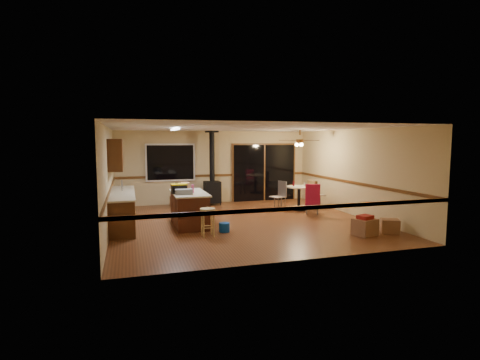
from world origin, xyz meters
name	(u,v)px	position (x,y,z in m)	size (l,w,h in m)	color
floor	(243,222)	(0.00, 0.00, 0.00)	(7.00, 7.00, 0.00)	brown
ceiling	(243,128)	(0.00, 0.00, 2.60)	(7.00, 7.00, 0.00)	silver
wall_back	(215,167)	(0.00, 3.50, 1.30)	(7.00, 7.00, 0.00)	tan
wall_front	(299,192)	(0.00, -3.50, 1.30)	(7.00, 7.00, 0.00)	tan
wall_left	(109,179)	(-3.50, 0.00, 1.30)	(7.00, 7.00, 0.00)	tan
wall_right	(354,173)	(3.50, 0.00, 1.30)	(7.00, 7.00, 0.00)	tan
chair_rail	(243,186)	(0.00, 0.00, 1.00)	(7.00, 7.00, 0.08)	#583516
window	(170,162)	(-1.60, 3.45, 1.50)	(1.72, 0.10, 1.32)	black
sliding_door	(264,173)	(1.90, 3.45, 1.05)	(2.52, 0.10, 2.10)	black
lower_cabinets	(123,210)	(-3.20, 0.50, 0.43)	(0.60, 3.00, 0.86)	#4D2A13
countertop	(122,193)	(-3.20, 0.50, 0.88)	(0.64, 3.04, 0.04)	#C4B998
upper_cabinets	(116,154)	(-3.33, 0.70, 1.90)	(0.35, 2.00, 0.80)	#4D2A13
kitchen_island	(189,209)	(-1.50, 0.00, 0.45)	(0.88, 1.68, 0.90)	#471E11
wood_stove	(212,184)	(-0.20, 3.05, 0.73)	(0.55, 0.50, 2.52)	black
ceiling_fan	(300,142)	(2.29, 1.24, 2.21)	(0.24, 0.24, 0.55)	brown
fluorescent_strip	(175,129)	(-1.80, 0.30, 2.56)	(0.10, 1.20, 0.04)	white
toolbox_grey	(184,192)	(-1.69, -0.36, 0.97)	(0.43, 0.24, 0.13)	slate
toolbox_black	(179,189)	(-1.78, -0.12, 1.01)	(0.39, 0.20, 0.21)	black
toolbox_yellow_lid	(179,184)	(-1.78, -0.12, 1.13)	(0.41, 0.22, 0.03)	gold
box_on_island	(185,186)	(-1.54, 0.46, 1.01)	(0.23, 0.32, 0.21)	brown
bottle_dark	(177,188)	(-1.82, 0.02, 1.03)	(0.07, 0.07, 0.26)	black
bottle_pink	(193,189)	(-1.42, -0.12, 1.01)	(0.07, 0.07, 0.21)	#D84C8C
bottle_white	(176,187)	(-1.79, 0.38, 0.99)	(0.06, 0.06, 0.19)	white
bar_stool	(208,222)	(-1.26, -1.22, 0.33)	(0.37, 0.37, 0.67)	tan
blue_bucket	(224,227)	(-0.78, -0.93, 0.11)	(0.27, 0.27, 0.23)	#0D48B7
dining_table	(299,194)	(2.29, 1.24, 0.53)	(0.82, 0.82, 0.78)	black
glass_red	(294,184)	(2.14, 1.34, 0.86)	(0.06, 0.06, 0.17)	#590C14
glass_cream	(305,184)	(2.47, 1.19, 0.84)	(0.05, 0.05, 0.13)	beige
chair_left	(280,192)	(1.69, 1.38, 0.59)	(0.51, 0.51, 0.51)	tan
chair_near	(313,196)	(2.33, 0.37, 0.60)	(0.56, 0.58, 0.70)	tan
chair_right	(313,191)	(2.81, 1.27, 0.60)	(0.51, 0.47, 0.70)	tan
box_under_window	(178,201)	(-1.42, 2.96, 0.18)	(0.46, 0.37, 0.37)	brown
box_corner_a	(365,227)	(2.38, -2.20, 0.20)	(0.52, 0.43, 0.39)	brown
box_corner_b	(390,226)	(3.10, -2.20, 0.17)	(0.42, 0.36, 0.34)	brown
box_small_red	(365,217)	(2.38, -2.20, 0.44)	(0.33, 0.28, 0.09)	maroon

